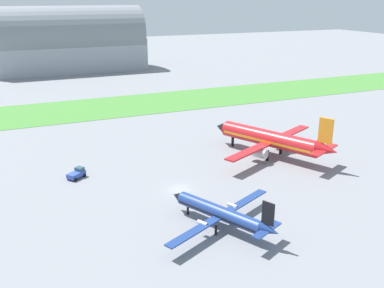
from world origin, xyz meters
TOP-DOWN VIEW (x-y plane):
  - ground_plane at (0.00, 0.00)m, footprint 600.00×600.00m
  - grass_taxiway_strip at (0.00, 66.37)m, footprint 360.00×28.00m
  - airplane_foreground_turboprop at (0.57, -15.56)m, footprint 21.64×18.81m
  - airplane_midfield_jet at (24.89, 8.18)m, footprint 28.88×28.76m
  - pushback_tug_near_gate at (-16.40, 12.80)m, footprint 3.96×3.60m
  - hangar_distant at (2.55, 141.60)m, footprint 67.53×24.79m

SIDE VIEW (x-z plane):
  - ground_plane at x=0.00m, z-range 0.00..0.00m
  - grass_taxiway_strip at x=0.00m, z-range 0.00..0.08m
  - pushback_tug_near_gate at x=-16.40m, z-range -0.06..1.89m
  - airplane_foreground_turboprop at x=0.57m, z-range -0.94..6.05m
  - airplane_midfield_jet at x=24.89m, z-range -1.53..9.41m
  - hangar_distant at x=2.55m, z-range -1.13..28.20m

